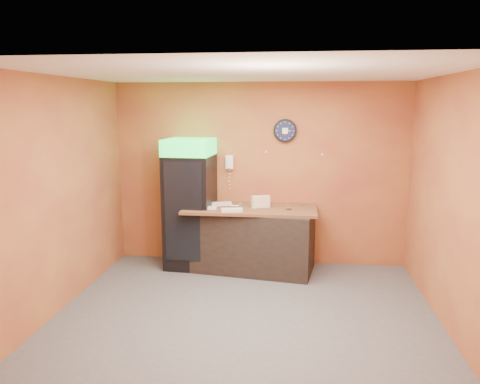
# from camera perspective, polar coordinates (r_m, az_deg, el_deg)

# --- Properties ---
(floor) EXTENTS (4.50, 4.50, 0.00)m
(floor) POSITION_cam_1_polar(r_m,az_deg,el_deg) (5.74, 0.66, -14.82)
(floor) COLOR #47474C
(floor) RESTS_ON ground
(back_wall) EXTENTS (4.50, 0.02, 2.80)m
(back_wall) POSITION_cam_1_polar(r_m,az_deg,el_deg) (7.25, 2.40, 2.18)
(back_wall) COLOR #B17032
(back_wall) RESTS_ON floor
(left_wall) EXTENTS (0.02, 4.00, 2.80)m
(left_wall) POSITION_cam_1_polar(r_m,az_deg,el_deg) (5.96, -21.35, -0.40)
(left_wall) COLOR #B17032
(left_wall) RESTS_ON floor
(right_wall) EXTENTS (0.02, 4.00, 2.80)m
(right_wall) POSITION_cam_1_polar(r_m,az_deg,el_deg) (5.52, 24.59, -1.46)
(right_wall) COLOR #B17032
(right_wall) RESTS_ON floor
(ceiling) EXTENTS (4.50, 4.00, 0.02)m
(ceiling) POSITION_cam_1_polar(r_m,az_deg,el_deg) (5.19, 0.73, 14.33)
(ceiling) COLOR white
(ceiling) RESTS_ON back_wall
(beverage_cooler) EXTENTS (0.73, 0.74, 1.96)m
(beverage_cooler) POSITION_cam_1_polar(r_m,az_deg,el_deg) (7.10, -6.14, -1.67)
(beverage_cooler) COLOR black
(beverage_cooler) RESTS_ON floor
(prep_counter) EXTENTS (1.95, 1.08, 0.92)m
(prep_counter) POSITION_cam_1_polar(r_m,az_deg,el_deg) (7.06, 1.25, -5.85)
(prep_counter) COLOR black
(prep_counter) RESTS_ON floor
(wall_clock) EXTENTS (0.35, 0.06, 0.35)m
(wall_clock) POSITION_cam_1_polar(r_m,az_deg,el_deg) (7.13, 5.52, 7.45)
(wall_clock) COLOR black
(wall_clock) RESTS_ON back_wall
(wall_phone) EXTENTS (0.11, 0.10, 0.21)m
(wall_phone) POSITION_cam_1_polar(r_m,az_deg,el_deg) (7.22, -1.29, 3.65)
(wall_phone) COLOR white
(wall_phone) RESTS_ON back_wall
(butcher_paper) EXTENTS (1.95, 0.91, 0.04)m
(butcher_paper) POSITION_cam_1_polar(r_m,az_deg,el_deg) (6.94, 1.27, -2.03)
(butcher_paper) COLOR brown
(butcher_paper) RESTS_ON prep_counter
(sub_roll_stack) EXTENTS (0.29, 0.19, 0.17)m
(sub_roll_stack) POSITION_cam_1_polar(r_m,az_deg,el_deg) (6.92, 2.51, -1.18)
(sub_roll_stack) COLOR beige
(sub_roll_stack) RESTS_ON butcher_paper
(wrapped_sandwich_left) EXTENTS (0.26, 0.12, 0.04)m
(wrapped_sandwich_left) POSITION_cam_1_polar(r_m,az_deg,el_deg) (6.82, -3.92, -1.95)
(wrapped_sandwich_left) COLOR silver
(wrapped_sandwich_left) RESTS_ON butcher_paper
(wrapped_sandwich_mid) EXTENTS (0.32, 0.17, 0.04)m
(wrapped_sandwich_mid) POSITION_cam_1_polar(r_m,az_deg,el_deg) (6.66, -1.01, -2.21)
(wrapped_sandwich_mid) COLOR silver
(wrapped_sandwich_mid) RESTS_ON butcher_paper
(wrapped_sandwich_right) EXTENTS (0.33, 0.20, 0.04)m
(wrapped_sandwich_right) POSITION_cam_1_polar(r_m,az_deg,el_deg) (7.07, -2.28, -1.45)
(wrapped_sandwich_right) COLOR silver
(wrapped_sandwich_right) RESTS_ON butcher_paper
(kitchen_tool) EXTENTS (0.06, 0.06, 0.06)m
(kitchen_tool) POSITION_cam_1_polar(r_m,az_deg,el_deg) (6.97, 0.09, -1.55)
(kitchen_tool) COLOR silver
(kitchen_tool) RESTS_ON butcher_paper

